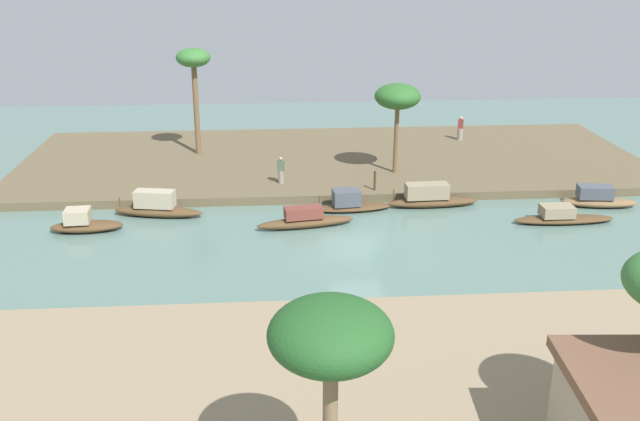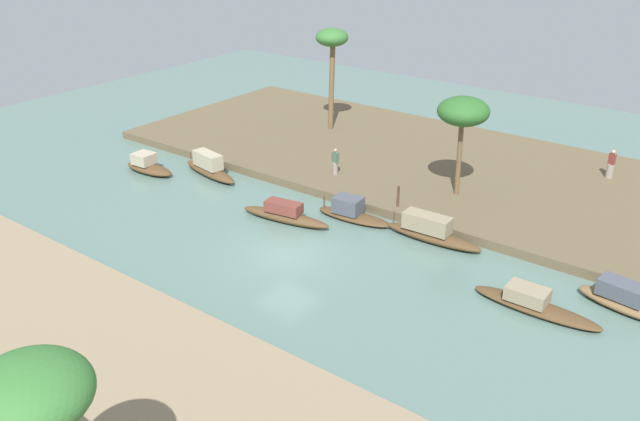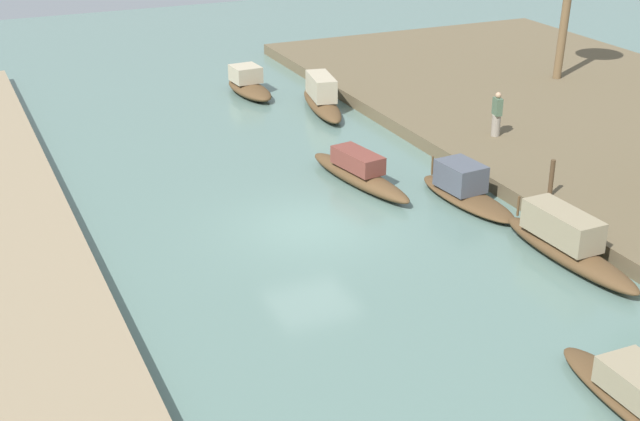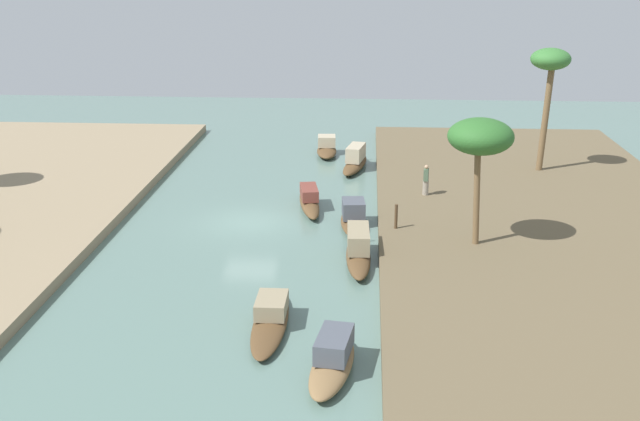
{
  "view_description": "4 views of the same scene",
  "coord_description": "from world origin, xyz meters",
  "px_view_note": "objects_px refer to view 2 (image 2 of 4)",
  "views": [
    {
      "loc": [
        4.06,
        30.9,
        13.28
      ],
      "look_at": [
        1.59,
        -2.9,
        0.82
      ],
      "focal_mm": 40.13,
      "sensor_mm": 36.0,
      "label": 1
    },
    {
      "loc": [
        -17.6,
        20.82,
        14.96
      ],
      "look_at": [
        0.41,
        -3.09,
        1.03
      ],
      "focal_mm": 37.46,
      "sensor_mm": 36.0,
      "label": 2
    },
    {
      "loc": [
        -21.05,
        9.15,
        10.6
      ],
      "look_at": [
        -0.47,
        -0.09,
        0.7
      ],
      "focal_mm": 49.87,
      "sensor_mm": 36.0,
      "label": 3
    },
    {
      "loc": [
        -34.71,
        -5.59,
        12.15
      ],
      "look_at": [
        -0.2,
        -3.41,
        0.72
      ],
      "focal_mm": 43.49,
      "sensor_mm": 36.0,
      "label": 4
    }
  ],
  "objects_px": {
    "person_on_near_bank": "(611,167)",
    "person_by_mooring": "(335,162)",
    "sampan_near_left_bank": "(626,300)",
    "sampan_midstream": "(148,166)",
    "palm_tree_left_far": "(332,43)",
    "sampan_downstream_large": "(285,214)",
    "palm_tree_right_short": "(30,397)",
    "mooring_post": "(398,196)",
    "sampan_open_hull": "(431,231)",
    "sampan_with_red_awning": "(209,167)",
    "palm_tree_left_near": "(463,112)",
    "sampan_foreground": "(533,304)",
    "sampan_with_tall_canopy": "(352,212)"
  },
  "relations": [
    {
      "from": "sampan_open_hull",
      "to": "sampan_foreground",
      "type": "xyz_separation_m",
      "value": [
        -6.21,
        2.9,
        -0.19
      ]
    },
    {
      "from": "person_by_mooring",
      "to": "palm_tree_left_far",
      "type": "bearing_deg",
      "value": -42.16
    },
    {
      "from": "sampan_near_left_bank",
      "to": "person_by_mooring",
      "type": "relative_size",
      "value": 2.64
    },
    {
      "from": "sampan_downstream_large",
      "to": "mooring_post",
      "type": "distance_m",
      "value": 5.95
    },
    {
      "from": "sampan_downstream_large",
      "to": "sampan_midstream",
      "type": "distance_m",
      "value": 11.0
    },
    {
      "from": "sampan_with_tall_canopy",
      "to": "palm_tree_right_short",
      "type": "relative_size",
      "value": 0.73
    },
    {
      "from": "palm_tree_left_near",
      "to": "person_by_mooring",
      "type": "bearing_deg",
      "value": 12.93
    },
    {
      "from": "sampan_downstream_large",
      "to": "palm_tree_left_far",
      "type": "height_order",
      "value": "palm_tree_left_far"
    },
    {
      "from": "palm_tree_left_near",
      "to": "palm_tree_right_short",
      "type": "distance_m",
      "value": 25.93
    },
    {
      "from": "palm_tree_left_far",
      "to": "palm_tree_right_short",
      "type": "height_order",
      "value": "palm_tree_left_far"
    },
    {
      "from": "sampan_downstream_large",
      "to": "sampan_near_left_bank",
      "type": "bearing_deg",
      "value": 177.61
    },
    {
      "from": "sampan_midstream",
      "to": "mooring_post",
      "type": "relative_size",
      "value": 3.22
    },
    {
      "from": "sampan_near_left_bank",
      "to": "sampan_midstream",
      "type": "relative_size",
      "value": 1.15
    },
    {
      "from": "person_by_mooring",
      "to": "palm_tree_right_short",
      "type": "xyz_separation_m",
      "value": [
        -9.43,
        24.21,
        4.21
      ]
    },
    {
      "from": "sampan_midstream",
      "to": "sampan_open_hull",
      "type": "bearing_deg",
      "value": -175.9
    },
    {
      "from": "sampan_foreground",
      "to": "person_by_mooring",
      "type": "relative_size",
      "value": 3.33
    },
    {
      "from": "sampan_downstream_large",
      "to": "sampan_foreground",
      "type": "distance_m",
      "value": 13.19
    },
    {
      "from": "sampan_with_tall_canopy",
      "to": "person_on_near_bank",
      "type": "bearing_deg",
      "value": -131.23
    },
    {
      "from": "sampan_foreground",
      "to": "sampan_with_red_awning",
      "type": "height_order",
      "value": "sampan_with_red_awning"
    },
    {
      "from": "palm_tree_left_near",
      "to": "palm_tree_right_short",
      "type": "xyz_separation_m",
      "value": [
        -2.49,
        25.8,
        0.36
      ]
    },
    {
      "from": "mooring_post",
      "to": "palm_tree_left_near",
      "type": "distance_m",
      "value": 5.45
    },
    {
      "from": "palm_tree_left_near",
      "to": "sampan_open_hull",
      "type": "bearing_deg",
      "value": 102.87
    },
    {
      "from": "sampan_downstream_large",
      "to": "palm_tree_left_far",
      "type": "bearing_deg",
      "value": -72.71
    },
    {
      "from": "sampan_foreground",
      "to": "mooring_post",
      "type": "relative_size",
      "value": 4.67
    },
    {
      "from": "sampan_with_red_awning",
      "to": "palm_tree_left_far",
      "type": "relative_size",
      "value": 0.71
    },
    {
      "from": "sampan_with_red_awning",
      "to": "sampan_with_tall_canopy",
      "type": "bearing_deg",
      "value": -168.49
    },
    {
      "from": "sampan_with_tall_canopy",
      "to": "palm_tree_left_far",
      "type": "xyz_separation_m",
      "value": [
        8.96,
        -10.49,
        5.96
      ]
    },
    {
      "from": "sampan_open_hull",
      "to": "sampan_with_tall_canopy",
      "type": "distance_m",
      "value": 4.43
    },
    {
      "from": "person_on_near_bank",
      "to": "palm_tree_left_far",
      "type": "xyz_separation_m",
      "value": [
        18.21,
        2.16,
        5.23
      ]
    },
    {
      "from": "sampan_near_left_bank",
      "to": "sampan_midstream",
      "type": "xyz_separation_m",
      "value": [
        27.09,
        1.67,
        -0.02
      ]
    },
    {
      "from": "sampan_with_red_awning",
      "to": "palm_tree_left_near",
      "type": "height_order",
      "value": "palm_tree_left_near"
    },
    {
      "from": "sampan_midstream",
      "to": "sampan_with_red_awning",
      "type": "height_order",
      "value": "sampan_with_red_awning"
    },
    {
      "from": "sampan_with_red_awning",
      "to": "palm_tree_right_short",
      "type": "xyz_separation_m",
      "value": [
        -16.02,
        20.5,
        4.9
      ]
    },
    {
      "from": "sampan_near_left_bank",
      "to": "mooring_post",
      "type": "bearing_deg",
      "value": -2.54
    },
    {
      "from": "sampan_foreground",
      "to": "palm_tree_right_short",
      "type": "bearing_deg",
      "value": 74.87
    },
    {
      "from": "palm_tree_left_far",
      "to": "sampan_with_tall_canopy",
      "type": "bearing_deg",
      "value": 130.49
    },
    {
      "from": "sampan_downstream_large",
      "to": "palm_tree_right_short",
      "type": "height_order",
      "value": "palm_tree_right_short"
    },
    {
      "from": "person_on_near_bank",
      "to": "mooring_post",
      "type": "bearing_deg",
      "value": -106.58
    },
    {
      "from": "sampan_near_left_bank",
      "to": "palm_tree_left_far",
      "type": "height_order",
      "value": "palm_tree_left_far"
    },
    {
      "from": "mooring_post",
      "to": "palm_tree_right_short",
      "type": "height_order",
      "value": "palm_tree_right_short"
    },
    {
      "from": "palm_tree_left_far",
      "to": "sampan_foreground",
      "type": "bearing_deg",
      "value": 146.21
    },
    {
      "from": "sampan_with_red_awning",
      "to": "person_on_near_bank",
      "type": "bearing_deg",
      "value": -135.94
    },
    {
      "from": "sampan_midstream",
      "to": "mooring_post",
      "type": "xyz_separation_m",
      "value": [
        -15.14,
        -3.94,
        0.62
      ]
    },
    {
      "from": "person_by_mooring",
      "to": "sampan_open_hull",
      "type": "bearing_deg",
      "value": 167.96
    },
    {
      "from": "sampan_midstream",
      "to": "sampan_with_tall_canopy",
      "type": "bearing_deg",
      "value": -174.73
    },
    {
      "from": "sampan_near_left_bank",
      "to": "palm_tree_right_short",
      "type": "height_order",
      "value": "palm_tree_right_short"
    },
    {
      "from": "sampan_midstream",
      "to": "palm_tree_right_short",
      "type": "distance_m",
      "value": 27.3
    },
    {
      "from": "person_on_near_bank",
      "to": "person_by_mooring",
      "type": "xyz_separation_m",
      "value": [
        12.89,
        9.07,
        0.07
      ]
    },
    {
      "from": "palm_tree_left_far",
      "to": "palm_tree_right_short",
      "type": "xyz_separation_m",
      "value": [
        -14.75,
        31.12,
        -0.94
      ]
    },
    {
      "from": "sampan_near_left_bank",
      "to": "sampan_midstream",
      "type": "bearing_deg",
      "value": 11.72
    }
  ]
}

